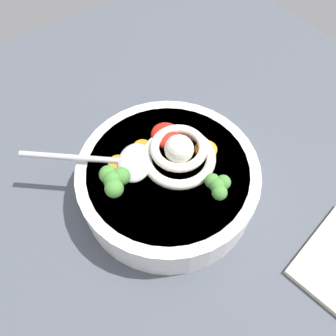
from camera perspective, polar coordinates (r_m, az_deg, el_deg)
name	(u,v)px	position (r cm, az deg, el deg)	size (l,w,h in cm)	color
table_slab	(163,226)	(46.60, -0.89, -10.01)	(101.57, 101.57, 3.06)	#474C56
soup_bowl	(168,180)	(44.56, 0.00, -2.09)	(23.84, 23.84, 6.12)	white
noodle_pile	(179,153)	(41.81, 1.89, 2.63)	(10.52, 10.32, 4.23)	silver
soup_spoon	(124,161)	(42.03, -7.57, 1.16)	(13.64, 15.38, 1.60)	#B7B7BC
chili_sauce_dollop	(167,136)	(43.88, -0.25, 5.62)	(4.49, 4.05, 2.02)	red
broccoli_floret_right	(218,186)	(39.07, 8.66, -3.02)	(3.58, 3.08, 2.83)	#7A9E60
broccoli_floret_near_spoon	(114,180)	(39.09, -9.33, -2.07)	(4.35, 3.75, 3.44)	#7A9E60
carrot_slice_center	(118,164)	(42.48, -8.66, 0.70)	(2.42, 2.42, 0.68)	orange
carrot_slice_rear	(206,151)	(43.44, 6.55, 3.03)	(2.94, 2.94, 0.77)	orange
carrot_slice_front	(142,147)	(43.77, -4.51, 3.57)	(2.39, 2.39, 0.50)	orange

